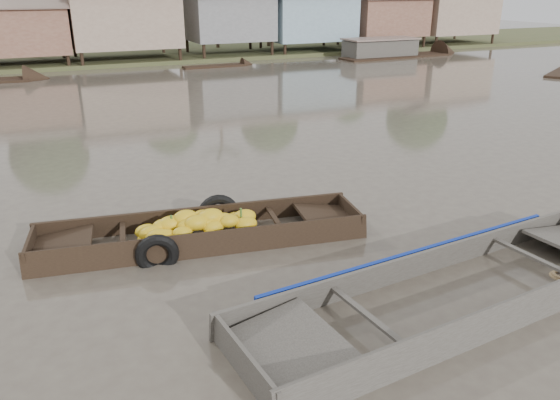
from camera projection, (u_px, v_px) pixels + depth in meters
name	position (u px, v px, depth m)	size (l,w,h in m)	color
ground	(269.00, 273.00, 9.51)	(120.00, 120.00, 0.00)	#4F453D
riverbank	(125.00, 11.00, 36.59)	(120.00, 12.47, 10.22)	#384723
banana_boat	(197.00, 232.00, 10.63)	(6.51, 2.47, 0.91)	black
viewer_boat	(458.00, 297.00, 8.66)	(7.83, 2.68, 0.62)	#3A3531
distant_boats	(302.00, 60.00, 34.72)	(46.98, 14.56, 1.38)	black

